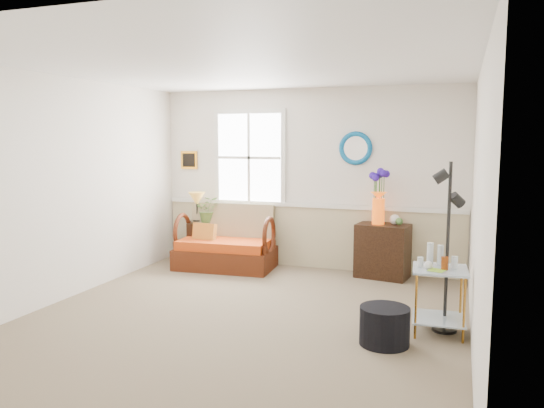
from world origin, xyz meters
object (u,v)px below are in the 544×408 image
(loveseat, at_px, (225,237))
(lamp_stand, at_px, (199,242))
(side_table, at_px, (439,301))
(cabinet, at_px, (383,251))
(ottoman, at_px, (384,326))
(floor_lamp, at_px, (447,248))

(loveseat, height_order, lamp_stand, loveseat)
(loveseat, bearing_deg, side_table, -33.25)
(cabinet, xyz_separation_m, side_table, (0.81, -1.94, -0.04))
(loveseat, height_order, cabinet, loveseat)
(lamp_stand, height_order, ottoman, lamp_stand)
(lamp_stand, relative_size, floor_lamp, 0.37)
(lamp_stand, xyz_separation_m, ottoman, (3.14, -2.40, -0.13))
(lamp_stand, xyz_separation_m, cabinet, (2.78, 0.01, 0.06))
(ottoman, bearing_deg, lamp_stand, 142.64)
(ottoman, bearing_deg, side_table, 46.00)
(cabinet, bearing_deg, ottoman, -73.07)
(loveseat, height_order, side_table, loveseat)
(loveseat, height_order, ottoman, loveseat)
(floor_lamp, bearing_deg, cabinet, 106.84)
(loveseat, xyz_separation_m, lamp_stand, (-0.55, 0.25, -0.15))
(lamp_stand, height_order, floor_lamp, floor_lamp)
(lamp_stand, distance_m, ottoman, 3.95)
(side_table, relative_size, ottoman, 1.40)
(cabinet, distance_m, floor_lamp, 2.11)
(loveseat, xyz_separation_m, side_table, (3.04, -1.68, -0.13))
(floor_lamp, bearing_deg, ottoman, -141.04)
(loveseat, distance_m, lamp_stand, 0.62)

